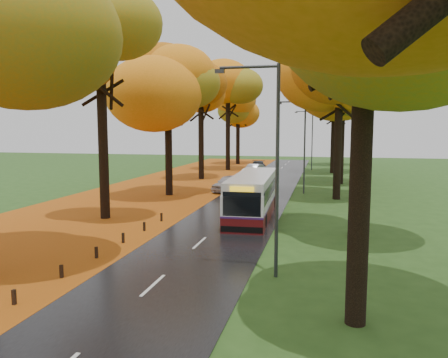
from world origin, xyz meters
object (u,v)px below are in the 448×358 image
(car_white, at_px, (229,183))
(car_dark, at_px, (258,167))
(streetlamp_near, at_px, (271,154))
(streetlamp_mid, at_px, (302,139))
(bus, at_px, (253,194))
(car_silver, at_px, (254,170))
(streetlamp_far, at_px, (310,135))

(car_white, xyz_separation_m, car_dark, (0.00, 17.30, -0.03))
(streetlamp_near, height_order, streetlamp_mid, same)
(streetlamp_mid, height_order, bus, streetlamp_mid)
(car_dark, bearing_deg, car_silver, -96.77)
(bus, relative_size, car_silver, 2.53)
(streetlamp_near, relative_size, streetlamp_mid, 1.00)
(streetlamp_near, xyz_separation_m, streetlamp_far, (0.00, 44.00, 0.00))
(bus, bearing_deg, car_white, 108.46)
(car_white, height_order, car_silver, car_white)
(streetlamp_mid, distance_m, car_white, 7.45)
(streetlamp_far, height_order, car_white, streetlamp_far)
(streetlamp_mid, height_order, car_silver, streetlamp_mid)
(streetlamp_far, xyz_separation_m, car_white, (-6.30, -22.58, -3.94))
(streetlamp_far, bearing_deg, bus, -94.26)
(streetlamp_near, distance_m, car_silver, 36.01)
(streetlamp_near, height_order, car_white, streetlamp_near)
(car_white, distance_m, car_silver, 13.81)
(streetlamp_mid, relative_size, car_silver, 1.97)
(car_dark, bearing_deg, bus, -88.79)
(streetlamp_mid, bearing_deg, car_silver, 115.46)
(bus, bearing_deg, streetlamp_far, 83.54)
(streetlamp_mid, bearing_deg, bus, -102.73)
(car_dark, bearing_deg, car_white, -96.77)
(streetlamp_near, relative_size, bus, 0.78)
(car_silver, relative_size, car_dark, 0.84)
(streetlamp_near, distance_m, streetlamp_far, 44.00)
(streetlamp_mid, height_order, car_white, streetlamp_mid)
(streetlamp_far, height_order, bus, streetlamp_far)
(streetlamp_mid, relative_size, streetlamp_far, 1.00)
(car_white, distance_m, car_dark, 17.30)
(streetlamp_near, bearing_deg, car_dark, 99.24)
(streetlamp_mid, xyz_separation_m, streetlamp_far, (0.00, 22.00, 0.00))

